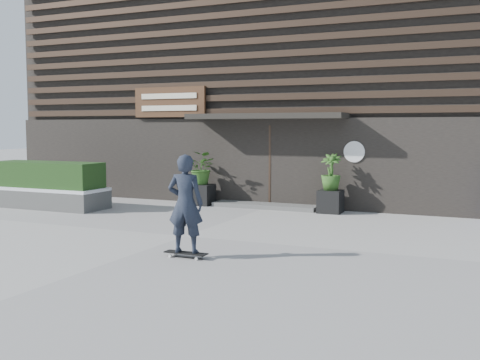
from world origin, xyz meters
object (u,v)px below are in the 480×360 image
at_px(skateboarder, 185,204).
at_px(planter_pot_left, 202,195).
at_px(planter_pot_right, 330,201).
at_px(raised_bed, 48,199).

bearing_deg(skateboarder, planter_pot_left, 115.26).
bearing_deg(planter_pot_right, skateboarder, -98.47).
distance_m(planter_pot_left, planter_pot_right, 3.80).
height_order(planter_pot_left, skateboarder, skateboarder).
height_order(planter_pot_left, raised_bed, planter_pot_left).
height_order(raised_bed, skateboarder, skateboarder).
height_order(planter_pot_right, skateboarder, skateboarder).
bearing_deg(planter_pot_left, skateboarder, -64.74).
relative_size(raised_bed, skateboarder, 1.95).
xyz_separation_m(planter_pot_left, skateboarder, (2.89, -6.12, 0.64)).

